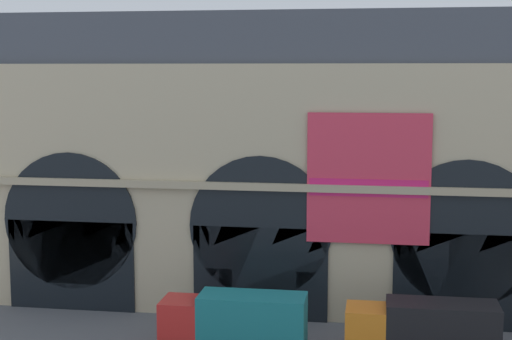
{
  "coord_description": "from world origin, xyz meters",
  "views": [
    {
      "loc": [
        6.62,
        -38.13,
        14.59
      ],
      "look_at": [
        -0.24,
        5.0,
        8.83
      ],
      "focal_mm": 53.83,
      "sensor_mm": 36.0,
      "label": 1
    }
  ],
  "objects": [
    {
      "name": "box_truck_center",
      "position": [
        -0.44,
        -0.6,
        1.7
      ],
      "size": [
        7.5,
        2.91,
        3.12
      ],
      "color": "red",
      "rests_on": "ground"
    },
    {
      "name": "box_truck_mideast",
      "position": [
        9.08,
        -0.43,
        1.7
      ],
      "size": [
        7.5,
        2.91,
        3.12
      ],
      "color": "orange",
      "rests_on": "ground"
    },
    {
      "name": "station_building",
      "position": [
        0.05,
        7.57,
        8.75
      ],
      "size": [
        48.74,
        5.56,
        17.94
      ],
      "color": "#BCAD8C",
      "rests_on": "ground"
    }
  ]
}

